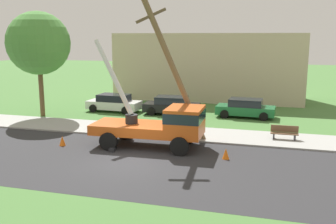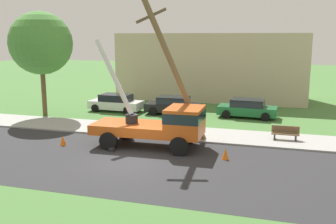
{
  "view_description": "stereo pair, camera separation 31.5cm",
  "coord_description": "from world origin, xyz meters",
  "px_view_note": "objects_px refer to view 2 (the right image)",
  "views": [
    {
      "loc": [
        6.8,
        -17.16,
        6.17
      ],
      "look_at": [
        1.18,
        2.86,
        2.05
      ],
      "focal_mm": 41.3,
      "sensor_mm": 36.0,
      "label": 1
    },
    {
      "loc": [
        7.1,
        -17.07,
        6.17
      ],
      "look_at": [
        1.18,
        2.86,
        2.05
      ],
      "focal_mm": 41.3,
      "sensor_mm": 36.0,
      "label": 2
    }
  ],
  "objects_px": {
    "parked_sedan_white": "(116,103)",
    "park_bench": "(285,133)",
    "traffic_cone_ahead": "(225,154)",
    "parked_sedan_black": "(173,105)",
    "traffic_cone_behind": "(63,140)",
    "utility_truck": "(162,123)",
    "roadside_tree_near": "(41,43)",
    "parked_sedan_green": "(247,108)",
    "leaning_utility_pole": "(174,70)"
  },
  "relations": [
    {
      "from": "traffic_cone_ahead",
      "to": "traffic_cone_behind",
      "type": "xyz_separation_m",
      "value": [
        -9.29,
        -0.08,
        0.0
      ]
    },
    {
      "from": "utility_truck",
      "to": "park_bench",
      "type": "height_order",
      "value": "utility_truck"
    },
    {
      "from": "parked_sedan_white",
      "to": "roadside_tree_near",
      "type": "distance_m",
      "value": 7.46
    },
    {
      "from": "roadside_tree_near",
      "to": "utility_truck",
      "type": "bearing_deg",
      "value": -27.14
    },
    {
      "from": "leaning_utility_pole",
      "to": "utility_truck",
      "type": "bearing_deg",
      "value": -109.79
    },
    {
      "from": "traffic_cone_behind",
      "to": "leaning_utility_pole",
      "type": "bearing_deg",
      "value": 20.81
    },
    {
      "from": "utility_truck",
      "to": "parked_sedan_black",
      "type": "height_order",
      "value": "utility_truck"
    },
    {
      "from": "parked_sedan_black",
      "to": "traffic_cone_behind",
      "type": "bearing_deg",
      "value": -109.29
    },
    {
      "from": "roadside_tree_near",
      "to": "parked_sedan_green",
      "type": "bearing_deg",
      "value": 13.5
    },
    {
      "from": "traffic_cone_behind",
      "to": "parked_sedan_black",
      "type": "distance_m",
      "value": 11.03
    },
    {
      "from": "traffic_cone_ahead",
      "to": "parked_sedan_green",
      "type": "distance_m",
      "value": 10.7
    },
    {
      "from": "leaning_utility_pole",
      "to": "traffic_cone_ahead",
      "type": "relative_size",
      "value": 14.9
    },
    {
      "from": "traffic_cone_ahead",
      "to": "park_bench",
      "type": "distance_m",
      "value": 5.33
    },
    {
      "from": "parked_sedan_black",
      "to": "parked_sedan_green",
      "type": "relative_size",
      "value": 1.0
    },
    {
      "from": "roadside_tree_near",
      "to": "traffic_cone_behind",
      "type": "bearing_deg",
      "value": -50.05
    },
    {
      "from": "traffic_cone_ahead",
      "to": "roadside_tree_near",
      "type": "distance_m",
      "value": 17.59
    },
    {
      "from": "traffic_cone_ahead",
      "to": "parked_sedan_green",
      "type": "height_order",
      "value": "parked_sedan_green"
    },
    {
      "from": "park_bench",
      "to": "roadside_tree_near",
      "type": "xyz_separation_m",
      "value": [
        -18.14,
        2.55,
        5.13
      ]
    },
    {
      "from": "parked_sedan_black",
      "to": "roadside_tree_near",
      "type": "bearing_deg",
      "value": -160.96
    },
    {
      "from": "traffic_cone_ahead",
      "to": "parked_sedan_black",
      "type": "distance_m",
      "value": 11.77
    },
    {
      "from": "utility_truck",
      "to": "traffic_cone_ahead",
      "type": "distance_m",
      "value": 4.03
    },
    {
      "from": "parked_sedan_black",
      "to": "roadside_tree_near",
      "type": "relative_size",
      "value": 0.56
    },
    {
      "from": "traffic_cone_behind",
      "to": "parked_sedan_white",
      "type": "bearing_deg",
      "value": 97.03
    },
    {
      "from": "parked_sedan_white",
      "to": "park_bench",
      "type": "bearing_deg",
      "value": -22.93
    },
    {
      "from": "leaning_utility_pole",
      "to": "parked_sedan_green",
      "type": "distance_m",
      "value": 9.83
    },
    {
      "from": "traffic_cone_behind",
      "to": "parked_sedan_black",
      "type": "bearing_deg",
      "value": 70.71
    },
    {
      "from": "traffic_cone_behind",
      "to": "park_bench",
      "type": "relative_size",
      "value": 0.35
    },
    {
      "from": "parked_sedan_black",
      "to": "park_bench",
      "type": "height_order",
      "value": "parked_sedan_black"
    },
    {
      "from": "traffic_cone_behind",
      "to": "traffic_cone_ahead",
      "type": "bearing_deg",
      "value": 0.52
    },
    {
      "from": "utility_truck",
      "to": "roadside_tree_near",
      "type": "xyz_separation_m",
      "value": [
        -11.53,
        5.91,
        4.18
      ]
    },
    {
      "from": "traffic_cone_behind",
      "to": "roadside_tree_near",
      "type": "relative_size",
      "value": 0.07
    },
    {
      "from": "parked_sedan_black",
      "to": "park_bench",
      "type": "relative_size",
      "value": 2.8
    },
    {
      "from": "parked_sedan_white",
      "to": "park_bench",
      "type": "height_order",
      "value": "parked_sedan_white"
    },
    {
      "from": "traffic_cone_ahead",
      "to": "parked_sedan_green",
      "type": "xyz_separation_m",
      "value": [
        0.12,
        10.7,
        0.43
      ]
    },
    {
      "from": "traffic_cone_ahead",
      "to": "traffic_cone_behind",
      "type": "relative_size",
      "value": 1.0
    },
    {
      "from": "utility_truck",
      "to": "parked_sedan_white",
      "type": "relative_size",
      "value": 1.52
    },
    {
      "from": "leaning_utility_pole",
      "to": "parked_sedan_white",
      "type": "bearing_deg",
      "value": 132.27
    },
    {
      "from": "utility_truck",
      "to": "park_bench",
      "type": "relative_size",
      "value": 4.27
    },
    {
      "from": "utility_truck",
      "to": "traffic_cone_behind",
      "type": "relative_size",
      "value": 12.2
    },
    {
      "from": "utility_truck",
      "to": "parked_sedan_green",
      "type": "height_order",
      "value": "utility_truck"
    },
    {
      "from": "utility_truck",
      "to": "traffic_cone_behind",
      "type": "height_order",
      "value": "utility_truck"
    },
    {
      "from": "parked_sedan_green",
      "to": "traffic_cone_behind",
      "type": "bearing_deg",
      "value": -131.13
    },
    {
      "from": "utility_truck",
      "to": "parked_sedan_black",
      "type": "relative_size",
      "value": 1.52
    },
    {
      "from": "utility_truck",
      "to": "parked_sedan_black",
      "type": "xyz_separation_m",
      "value": [
        -1.95,
        9.22,
        -0.7
      ]
    },
    {
      "from": "utility_truck",
      "to": "leaning_utility_pole",
      "type": "height_order",
      "value": "leaning_utility_pole"
    },
    {
      "from": "parked_sedan_green",
      "to": "roadside_tree_near",
      "type": "height_order",
      "value": "roadside_tree_near"
    },
    {
      "from": "leaning_utility_pole",
      "to": "traffic_cone_behind",
      "type": "bearing_deg",
      "value": -159.19
    },
    {
      "from": "park_bench",
      "to": "roadside_tree_near",
      "type": "relative_size",
      "value": 0.2
    },
    {
      "from": "leaning_utility_pole",
      "to": "roadside_tree_near",
      "type": "relative_size",
      "value": 1.04
    },
    {
      "from": "traffic_cone_behind",
      "to": "parked_sedan_white",
      "type": "xyz_separation_m",
      "value": [
        -1.26,
        10.24,
        0.43
      ]
    }
  ]
}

